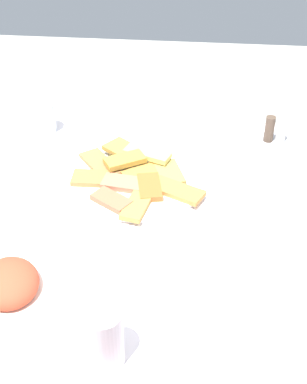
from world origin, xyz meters
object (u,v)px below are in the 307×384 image
(pide_platter, at_px, (137,177))
(paper_napkin, at_px, (199,309))
(soda_can, at_px, (104,337))
(spoon, at_px, (199,315))
(condiment_caddy, at_px, (274,137))
(fork, at_px, (200,300))
(dining_table, at_px, (164,246))
(drinking_glass, at_px, (42,118))
(salad_plate_greens, at_px, (10,286))

(pide_platter, xyz_separation_m, paper_napkin, (-0.17, 0.40, -0.01))
(soda_can, distance_m, spoon, 0.20)
(condiment_caddy, bearing_deg, fork, 72.40)
(pide_platter, distance_m, spoon, 0.45)
(dining_table, relative_size, soda_can, 8.45)
(paper_napkin, distance_m, condiment_caddy, 0.63)
(drinking_glass, distance_m, condiment_caddy, 0.65)
(fork, xyz_separation_m, condiment_caddy, (-0.19, -0.59, 0.02))
(paper_napkin, bearing_deg, spoon, 90.00)
(paper_napkin, xyz_separation_m, fork, (0.00, -0.02, 0.00))
(dining_table, xyz_separation_m, condiment_caddy, (-0.27, -0.34, 0.11))
(salad_plate_greens, height_order, drinking_glass, drinking_glass)
(drinking_glass, height_order, spoon, drinking_glass)
(soda_can, height_order, condiment_caddy, soda_can)
(soda_can, xyz_separation_m, drinking_glass, (0.31, -0.74, -0.02))
(spoon, height_order, condiment_caddy, condiment_caddy)
(drinking_glass, bearing_deg, fork, 127.72)
(salad_plate_greens, height_order, paper_napkin, salad_plate_greens)
(dining_table, bearing_deg, spoon, 107.46)
(dining_table, height_order, spoon, spoon)
(salad_plate_greens, relative_size, drinking_glass, 2.52)
(drinking_glass, distance_m, paper_napkin, 0.77)
(salad_plate_greens, bearing_deg, soda_can, 147.67)
(pide_platter, distance_m, paper_napkin, 0.43)
(pide_platter, bearing_deg, drinking_glass, -36.68)
(spoon, bearing_deg, condiment_caddy, -84.62)
(fork, distance_m, spoon, 0.04)
(dining_table, distance_m, condiment_caddy, 0.45)
(pide_platter, relative_size, spoon, 2.04)
(pide_platter, height_order, paper_napkin, pide_platter)
(dining_table, distance_m, paper_napkin, 0.29)
(salad_plate_greens, xyz_separation_m, fork, (-0.37, -0.01, -0.01))
(spoon, bearing_deg, salad_plate_greens, 18.17)
(drinking_glass, bearing_deg, paper_napkin, 126.90)
(dining_table, height_order, paper_napkin, paper_napkin)
(paper_napkin, distance_m, fork, 0.02)
(dining_table, height_order, condiment_caddy, condiment_caddy)
(dining_table, height_order, drinking_glass, drinking_glass)
(pide_platter, xyz_separation_m, soda_can, (-0.01, 0.52, 0.05))
(soda_can, relative_size, condiment_caddy, 1.24)
(condiment_caddy, bearing_deg, pide_platter, 30.49)
(paper_napkin, bearing_deg, fork, -90.00)
(salad_plate_greens, distance_m, soda_can, 0.25)
(drinking_glass, height_order, fork, drinking_glass)
(dining_table, xyz_separation_m, fork, (-0.09, 0.24, 0.09))
(salad_plate_greens, height_order, soda_can, soda_can)
(dining_table, relative_size, paper_napkin, 8.92)
(spoon, bearing_deg, soda_can, 56.43)
(drinking_glass, relative_size, spoon, 0.50)
(soda_can, relative_size, paper_napkin, 1.06)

